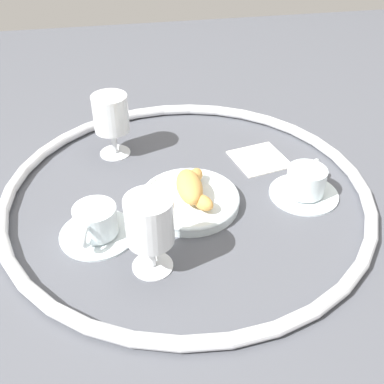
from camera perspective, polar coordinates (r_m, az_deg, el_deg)
name	(u,v)px	position (r m, az deg, el deg)	size (l,w,h in m)	color
ground_plane	(187,196)	(0.92, -0.61, -0.49)	(2.20, 2.20, 0.00)	#4C4F56
table_chrome_rim	(187,191)	(0.91, -0.62, 0.11)	(0.72, 0.72, 0.02)	silver
pastry_plate	(192,199)	(0.89, 0.00, -0.91)	(0.19, 0.19, 0.02)	silver
croissant_large	(194,187)	(0.88, 0.20, 0.64)	(0.14, 0.06, 0.04)	#D6994C
coffee_cup_near	(306,184)	(0.94, 13.70, 0.97)	(0.14, 0.14, 0.06)	silver
coffee_cup_far	(96,224)	(0.83, -11.64, -3.87)	(0.14, 0.14, 0.06)	silver
juice_glass_left	(111,116)	(1.02, -9.87, 9.16)	(0.08, 0.08, 0.14)	white
juice_glass_right	(150,223)	(0.72, -5.20, -3.79)	(0.08, 0.08, 0.14)	white
folded_napkin	(259,159)	(1.04, 8.23, 4.06)	(0.11, 0.11, 0.01)	silver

